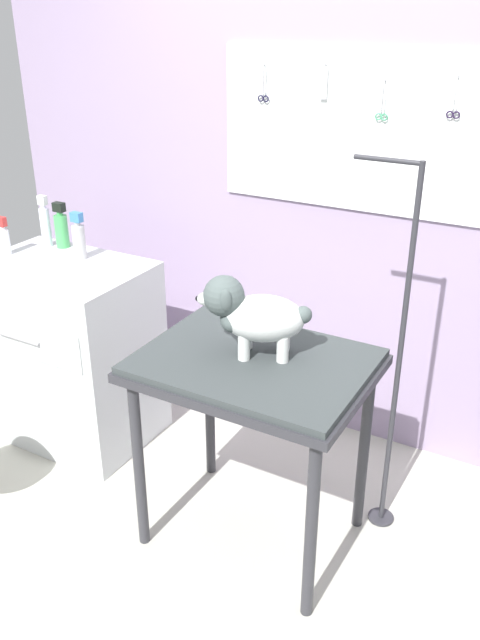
{
  "coord_description": "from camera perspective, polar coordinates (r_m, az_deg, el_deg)",
  "views": [
    {
      "loc": [
        0.97,
        -1.56,
        2.01
      ],
      "look_at": [
        -0.1,
        0.36,
        0.96
      ],
      "focal_mm": 37.23,
      "sensor_mm": 36.0,
      "label": 1
    }
  ],
  "objects": [
    {
      "name": "counter_left",
      "position": [
        3.4,
        -14.45,
        -2.62
      ],
      "size": [
        0.8,
        0.58,
        0.91
      ],
      "color": "silver",
      "rests_on": "ground"
    },
    {
      "name": "ground",
      "position": [
        2.74,
        -1.92,
        -22.43
      ],
      "size": [
        4.4,
        4.0,
        0.04
      ],
      "primitive_type": "cube",
      "color": "#B1AFA2"
    },
    {
      "name": "grooming_table",
      "position": [
        2.49,
        1.22,
        -5.19
      ],
      "size": [
        0.85,
        0.65,
        0.84
      ],
      "color": "#2D2D33",
      "rests_on": "ground"
    },
    {
      "name": "rear_wall_panel",
      "position": [
        3.11,
        10.22,
        9.24
      ],
      "size": [
        4.0,
        0.09,
        2.3
      ],
      "color": "#9582A2",
      "rests_on": "ground"
    },
    {
      "name": "conditioner_bottle",
      "position": [
        3.43,
        -15.1,
        7.63
      ],
      "size": [
        0.06,
        0.06,
        0.23
      ],
      "color": "#44A456",
      "rests_on": "counter_left"
    },
    {
      "name": "spray_bottle_tall",
      "position": [
        3.41,
        -19.62,
        6.58
      ],
      "size": [
        0.05,
        0.05,
        0.19
      ],
      "color": "white",
      "rests_on": "counter_left"
    },
    {
      "name": "grooming_arm",
      "position": [
        2.64,
        13.19,
        -4.56
      ],
      "size": [
        0.29,
        0.11,
        1.54
      ],
      "color": "#2D2D33",
      "rests_on": "ground"
    },
    {
      "name": "dog",
      "position": [
        2.4,
        1.04,
        0.51
      ],
      "size": [
        0.41,
        0.29,
        0.3
      ],
      "color": "silver",
      "rests_on": "grooming_table"
    },
    {
      "name": "detangler_spray",
      "position": [
        3.25,
        -13.68,
        6.78
      ],
      "size": [
        0.06,
        0.06,
        0.23
      ],
      "color": "#ABADAD",
      "rests_on": "counter_left"
    },
    {
      "name": "spray_bottle_short",
      "position": [
        3.47,
        -16.38,
        7.91
      ],
      "size": [
        0.05,
        0.05,
        0.26
      ],
      "color": "white",
      "rests_on": "counter_left"
    }
  ]
}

